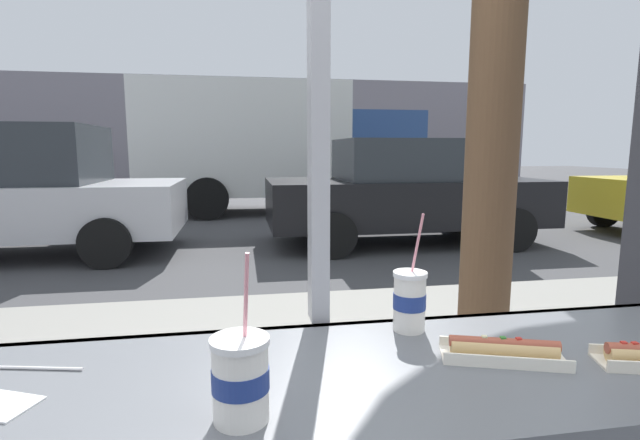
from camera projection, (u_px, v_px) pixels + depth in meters
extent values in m
plane|color=#424244|center=(252.00, 225.00, 9.20)|extent=(60.00, 60.00, 0.00)
cube|color=gray|center=(279.00, 373.00, 2.95)|extent=(16.00, 2.80, 0.15)
cube|color=#404245|center=(322.00, 328.00, 1.28)|extent=(2.15, 0.02, 0.02)
cube|color=#9E9EA3|center=(318.00, 47.00, 1.22)|extent=(0.05, 0.08, 1.48)
cube|color=gray|center=(244.00, 131.00, 21.95)|extent=(28.00, 1.20, 4.74)
cylinder|color=silver|center=(409.00, 303.00, 1.23)|extent=(0.08, 0.08, 0.15)
cylinder|color=navy|center=(409.00, 301.00, 1.23)|extent=(0.09, 0.09, 0.04)
cylinder|color=black|center=(410.00, 278.00, 1.22)|extent=(0.08, 0.08, 0.01)
cylinder|color=white|center=(410.00, 274.00, 1.22)|extent=(0.09, 0.09, 0.01)
cylinder|color=pink|center=(416.00, 250.00, 1.21)|extent=(0.02, 0.04, 0.20)
cylinder|color=white|center=(241.00, 382.00, 0.82)|extent=(0.10, 0.10, 0.14)
cylinder|color=navy|center=(241.00, 379.00, 0.82)|extent=(0.10, 0.10, 0.04)
cylinder|color=black|center=(240.00, 347.00, 0.81)|extent=(0.09, 0.09, 0.01)
cylinder|color=white|center=(240.00, 341.00, 0.81)|extent=(0.10, 0.10, 0.01)
cylinder|color=pink|center=(246.00, 306.00, 0.80)|extent=(0.02, 0.05, 0.20)
cube|color=red|center=(635.00, 344.00, 1.03)|extent=(0.01, 0.01, 0.01)
cube|color=red|center=(624.00, 343.00, 1.03)|extent=(0.01, 0.01, 0.01)
cube|color=silver|center=(503.00, 358.00, 1.07)|extent=(0.29, 0.18, 0.01)
cube|color=silver|center=(508.00, 363.00, 1.02)|extent=(0.26, 0.09, 0.03)
cube|color=silver|center=(498.00, 345.00, 1.11)|extent=(0.26, 0.09, 0.03)
cylinder|color=tan|center=(503.00, 349.00, 1.06)|extent=(0.23, 0.11, 0.04)
cylinder|color=#9E4733|center=(504.00, 344.00, 1.06)|extent=(0.24, 0.10, 0.03)
cube|color=#337A2D|center=(503.00, 339.00, 1.06)|extent=(0.01, 0.01, 0.01)
cube|color=beige|center=(484.00, 337.00, 1.07)|extent=(0.01, 0.01, 0.01)
cube|color=red|center=(519.00, 339.00, 1.06)|extent=(0.01, 0.01, 0.01)
cylinder|color=white|center=(40.00, 368.00, 1.02)|extent=(0.19, 0.05, 0.01)
cube|color=white|center=(1.00, 405.00, 0.87)|extent=(0.15, 0.13, 0.00)
cube|color=#BCBCC1|center=(23.00, 208.00, 6.46)|extent=(4.21, 1.89, 0.69)
cube|color=#282D33|center=(11.00, 154.00, 6.34)|extent=(2.19, 1.66, 0.79)
cylinder|color=black|center=(138.00, 221.00, 7.65)|extent=(0.64, 0.18, 0.64)
cylinder|color=black|center=(106.00, 243.00, 5.81)|extent=(0.64, 0.18, 0.64)
cube|color=black|center=(405.00, 201.00, 7.38)|extent=(4.31, 1.81, 0.69)
cube|color=#282D33|center=(412.00, 159.00, 7.30)|extent=(2.24, 1.59, 0.62)
cylinder|color=black|center=(457.00, 213.00, 8.54)|extent=(0.64, 0.18, 0.64)
cylinder|color=black|center=(514.00, 230.00, 6.78)|extent=(0.64, 0.18, 0.64)
cylinder|color=black|center=(313.00, 217.00, 8.09)|extent=(0.64, 0.18, 0.64)
cylinder|color=black|center=(334.00, 235.00, 6.33)|extent=(0.64, 0.18, 0.64)
cylinder|color=black|center=(604.00, 210.00, 9.00)|extent=(0.64, 0.18, 0.64)
cube|color=silver|center=(244.00, 140.00, 10.87)|extent=(4.66, 2.20, 2.51)
cube|color=navy|center=(373.00, 153.00, 11.43)|extent=(1.90, 2.10, 1.90)
cylinder|color=black|center=(362.00, 188.00, 12.60)|extent=(0.90, 0.24, 0.90)
cylinder|color=black|center=(386.00, 195.00, 10.55)|extent=(0.90, 0.24, 0.90)
cylinder|color=black|center=(213.00, 190.00, 11.99)|extent=(0.90, 0.24, 0.90)
cylinder|color=black|center=(207.00, 199.00, 9.85)|extent=(0.90, 0.24, 0.90)
cylinder|color=brown|center=(491.00, 154.00, 2.62)|extent=(0.29, 0.29, 2.59)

